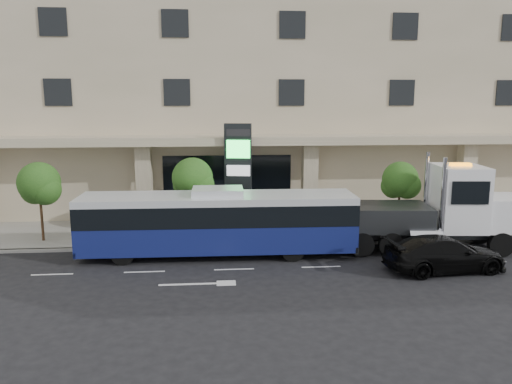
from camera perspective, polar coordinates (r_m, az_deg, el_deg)
ground at (r=24.27m, az=-2.67°, el=-7.66°), size 120.00×120.00×0.00m
sidewalk at (r=29.04m, az=-3.06°, el=-4.46°), size 120.00×6.00×0.15m
curb at (r=26.15m, az=-2.84°, el=-6.14°), size 120.00×0.30×0.15m
convention_center at (r=38.56m, az=-3.72°, el=14.05°), size 60.00×17.60×20.00m
tree_left at (r=28.51m, az=-23.49°, el=0.65°), size 2.27×2.20×4.22m
tree_mid at (r=27.01m, az=-7.22°, el=1.25°), size 2.28×2.20×4.38m
tree_right at (r=28.94m, az=16.19°, el=1.08°), size 2.10×2.00×4.04m
city_bus at (r=24.43m, az=-4.37°, el=-3.37°), size 13.34×3.05×3.37m
tow_truck at (r=26.84m, az=20.09°, el=-2.08°), size 10.78×3.45×4.89m
black_sedan at (r=23.97m, az=20.73°, el=-6.61°), size 5.60×2.68×1.58m
signage_pylon at (r=28.65m, az=-2.05°, el=1.83°), size 1.59×0.79×6.10m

